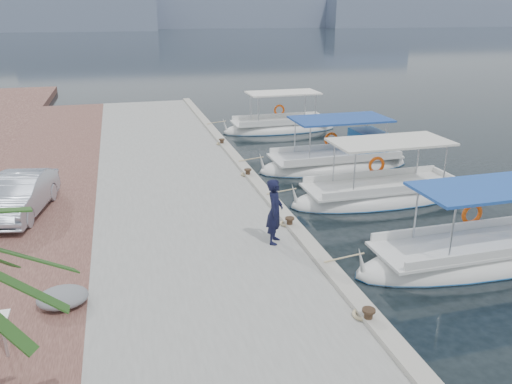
# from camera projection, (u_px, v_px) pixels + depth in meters

# --- Properties ---
(ground) EXTENTS (400.00, 400.00, 0.00)m
(ground) POSITION_uv_depth(u_px,v_px,m) (319.00, 264.00, 13.78)
(ground) COLOR black
(ground) RESTS_ON ground
(concrete_quay) EXTENTS (6.00, 40.00, 0.50)m
(concrete_quay) POSITION_uv_depth(u_px,v_px,m) (185.00, 203.00, 17.48)
(concrete_quay) COLOR gray
(concrete_quay) RESTS_ON ground
(quay_curb) EXTENTS (0.44, 40.00, 0.12)m
(quay_curb) POSITION_uv_depth(u_px,v_px,m) (262.00, 188.00, 18.06)
(quay_curb) COLOR #A6A193
(quay_curb) RESTS_ON concrete_quay
(cobblestone_strip) EXTENTS (4.00, 40.00, 0.50)m
(cobblestone_strip) POSITION_uv_depth(u_px,v_px,m) (32.00, 218.00, 16.24)
(cobblestone_strip) COLOR brown
(cobblestone_strip) RESTS_ON ground
(distant_hills) EXTENTS (330.00, 60.00, 18.00)m
(distant_hills) POSITION_uv_depth(u_px,v_px,m) (199.00, 8.00, 201.13)
(distant_hills) COLOR slate
(distant_hills) RESTS_ON ground
(fishing_caique_b) EXTENTS (7.75, 2.17, 2.83)m
(fishing_caique_b) POSITION_uv_depth(u_px,v_px,m) (482.00, 257.00, 13.90)
(fishing_caique_b) COLOR silver
(fishing_caique_b) RESTS_ON ground
(fishing_caique_c) EXTENTS (7.10, 2.29, 2.83)m
(fishing_caique_c) POSITION_uv_depth(u_px,v_px,m) (381.00, 196.00, 18.47)
(fishing_caique_c) COLOR silver
(fishing_caique_c) RESTS_ON ground
(fishing_caique_d) EXTENTS (6.98, 2.50, 2.83)m
(fishing_caique_d) POSITION_uv_depth(u_px,v_px,m) (337.00, 163.00, 22.22)
(fishing_caique_d) COLOR silver
(fishing_caique_d) RESTS_ON ground
(fishing_caique_e) EXTENTS (6.79, 2.26, 2.83)m
(fishing_caique_e) POSITION_uv_depth(u_px,v_px,m) (280.00, 129.00, 29.10)
(fishing_caique_e) COLOR silver
(fishing_caique_e) RESTS_ON ground
(mooring_bollards) EXTENTS (0.28, 20.28, 0.33)m
(mooring_bollards) POSITION_uv_depth(u_px,v_px,m) (290.00, 222.00, 14.81)
(mooring_bollards) COLOR black
(mooring_bollards) RESTS_ON concrete_quay
(fisherman) EXTENTS (0.70, 0.80, 1.85)m
(fisherman) POSITION_uv_depth(u_px,v_px,m) (275.00, 211.00, 13.65)
(fisherman) COLOR black
(fisherman) RESTS_ON concrete_quay
(parked_car) EXTENTS (2.06, 4.06, 1.28)m
(parked_car) POSITION_uv_depth(u_px,v_px,m) (20.00, 195.00, 15.68)
(parked_car) COLOR #A7AFBF
(parked_car) RESTS_ON cobblestone_strip
(tarp_bundle) EXTENTS (1.10, 0.90, 0.40)m
(tarp_bundle) POSITION_uv_depth(u_px,v_px,m) (63.00, 297.00, 10.90)
(tarp_bundle) COLOR slate
(tarp_bundle) RESTS_ON cobblestone_strip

